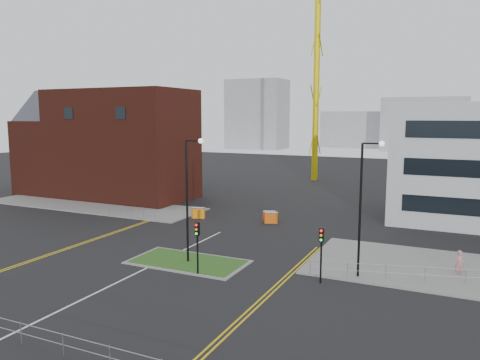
% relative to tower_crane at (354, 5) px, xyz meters
% --- Properties ---
extents(ground, '(200.00, 200.00, 0.00)m').
position_rel_tower_crane_xyz_m(ground, '(-3.22, -56.99, -28.14)').
color(ground, black).
rests_on(ground, ground).
extents(pavement_left, '(28.00, 8.00, 0.12)m').
position_rel_tower_crane_xyz_m(pavement_left, '(-23.22, -34.99, -28.08)').
color(pavement_left, slate).
rests_on(pavement_left, ground).
extents(island_kerb, '(8.60, 4.60, 0.08)m').
position_rel_tower_crane_xyz_m(island_kerb, '(-1.22, -48.99, -28.10)').
color(island_kerb, slate).
rests_on(island_kerb, ground).
extents(grass_island, '(8.00, 4.00, 0.12)m').
position_rel_tower_crane_xyz_m(grass_island, '(-1.22, -48.99, -28.08)').
color(grass_island, '#2A551C').
rests_on(grass_island, ground).
extents(brick_building, '(24.20, 10.07, 14.24)m').
position_rel_tower_crane_xyz_m(brick_building, '(-26.19, -29.00, -21.29)').
color(brick_building, '#4B1B12').
rests_on(brick_building, ground).
extents(tower_crane, '(49.86, 19.86, 40.97)m').
position_rel_tower_crane_xyz_m(tower_crane, '(0.00, 0.00, 0.00)').
color(tower_crane, yellow).
rests_on(tower_crane, ground).
extents(streetlamp_island, '(1.46, 0.36, 9.18)m').
position_rel_tower_crane_xyz_m(streetlamp_island, '(-1.00, -48.99, -22.72)').
color(streetlamp_island, black).
rests_on(streetlamp_island, ground).
extents(streetlamp_right_near, '(1.46, 0.36, 9.18)m').
position_rel_tower_crane_xyz_m(streetlamp_right_near, '(11.00, -46.99, -22.72)').
color(streetlamp_right_near, black).
rests_on(streetlamp_right_near, ground).
extents(traffic_light_island, '(0.28, 0.33, 3.65)m').
position_rel_tower_crane_xyz_m(traffic_light_island, '(0.78, -51.01, -25.57)').
color(traffic_light_island, black).
rests_on(traffic_light_island, ground).
extents(traffic_light_right, '(0.28, 0.33, 3.65)m').
position_rel_tower_crane_xyz_m(traffic_light_right, '(8.78, -49.01, -25.57)').
color(traffic_light_right, black).
rests_on(traffic_light_right, ground).
extents(railing_front, '(24.05, 0.05, 1.10)m').
position_rel_tower_crane_xyz_m(railing_front, '(-3.22, -62.99, -27.35)').
color(railing_front, gray).
rests_on(railing_front, ground).
extents(railing_left, '(6.05, 0.05, 1.10)m').
position_rel_tower_crane_xyz_m(railing_left, '(-14.22, -38.99, -27.39)').
color(railing_left, gray).
rests_on(railing_left, ground).
extents(railing_right, '(19.05, 5.05, 1.10)m').
position_rel_tower_crane_xyz_m(railing_right, '(17.28, -45.49, -27.36)').
color(railing_right, gray).
rests_on(railing_right, ground).
extents(centre_line, '(0.15, 30.00, 0.01)m').
position_rel_tower_crane_xyz_m(centre_line, '(-3.22, -54.99, -28.13)').
color(centre_line, silver).
rests_on(centre_line, ground).
extents(yellow_left_a, '(0.12, 24.00, 0.01)m').
position_rel_tower_crane_xyz_m(yellow_left_a, '(-12.22, -46.99, -28.13)').
color(yellow_left_a, gold).
rests_on(yellow_left_a, ground).
extents(yellow_left_b, '(0.12, 24.00, 0.01)m').
position_rel_tower_crane_xyz_m(yellow_left_b, '(-11.92, -46.99, -28.13)').
color(yellow_left_b, gold).
rests_on(yellow_left_b, ground).
extents(yellow_right_a, '(0.12, 20.00, 0.01)m').
position_rel_tower_crane_xyz_m(yellow_right_a, '(6.28, -50.99, -28.13)').
color(yellow_right_a, gold).
rests_on(yellow_right_a, ground).
extents(yellow_right_b, '(0.12, 20.00, 0.01)m').
position_rel_tower_crane_xyz_m(yellow_right_b, '(6.58, -50.99, -28.13)').
color(yellow_right_b, gold).
rests_on(yellow_right_b, ground).
extents(skyline_a, '(18.00, 12.00, 22.00)m').
position_rel_tower_crane_xyz_m(skyline_a, '(-43.22, 63.01, -17.14)').
color(skyline_a, gray).
rests_on(skyline_a, ground).
extents(skyline_b, '(24.00, 12.00, 16.00)m').
position_rel_tower_crane_xyz_m(skyline_b, '(6.78, 73.01, -20.14)').
color(skyline_b, gray).
rests_on(skyline_b, ground).
extents(skyline_d, '(30.00, 12.00, 12.00)m').
position_rel_tower_crane_xyz_m(skyline_d, '(-11.22, 83.01, -22.14)').
color(skyline_d, gray).
rests_on(skyline_d, ground).
extents(pedestrian, '(0.75, 0.63, 1.76)m').
position_rel_tower_crane_xyz_m(pedestrian, '(16.92, -43.67, -27.26)').
color(pedestrian, tan).
rests_on(pedestrian, ground).
extents(barrier_left, '(1.45, 0.81, 1.16)m').
position_rel_tower_crane_xyz_m(barrier_left, '(-8.08, -35.67, -27.51)').
color(barrier_left, orange).
rests_on(barrier_left, ground).
extents(barrier_mid, '(1.33, 0.73, 1.07)m').
position_rel_tower_crane_xyz_m(barrier_mid, '(-0.77, -33.81, -27.56)').
color(barrier_mid, red).
rests_on(barrier_mid, ground).
extents(barrier_right, '(1.40, 0.93, 1.12)m').
position_rel_tower_crane_xyz_m(barrier_right, '(-0.27, -34.56, -27.53)').
color(barrier_right, '#DD5B0C').
rests_on(barrier_right, ground).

